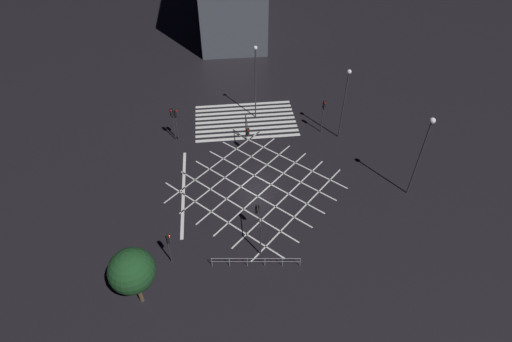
% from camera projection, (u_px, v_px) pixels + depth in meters
% --- Properties ---
extents(ground_plane, '(200.00, 200.00, 0.00)m').
position_uv_depth(ground_plane, '(256.00, 186.00, 40.35)').
color(ground_plane, black).
extents(road_markings, '(18.34, 24.66, 0.01)m').
position_uv_depth(road_markings, '(246.00, 140.00, 45.98)').
color(road_markings, silver).
rests_on(road_markings, ground_plane).
extents(traffic_light_se_main, '(0.39, 0.36, 4.06)m').
position_uv_depth(traffic_light_se_main, '(176.00, 118.00, 44.17)').
color(traffic_light_se_main, '#2D2D30').
rests_on(traffic_light_se_main, ground_plane).
extents(traffic_light_ne_main, '(0.39, 0.36, 3.53)m').
position_uv_depth(traffic_light_ne_main, '(169.00, 242.00, 31.84)').
color(traffic_light_ne_main, '#2D2D30').
rests_on(traffic_light_ne_main, ground_plane).
extents(traffic_light_sw_cross, '(0.36, 0.39, 4.29)m').
position_uv_depth(traffic_light_sw_cross, '(324.00, 110.00, 45.11)').
color(traffic_light_sw_cross, '#2D2D30').
rests_on(traffic_light_sw_cross, ground_plane).
extents(traffic_light_median_south, '(0.36, 2.76, 3.47)m').
position_uv_depth(traffic_light_median_south, '(247.00, 129.00, 43.25)').
color(traffic_light_median_south, '#2D2D30').
rests_on(traffic_light_median_south, ground_plane).
extents(traffic_light_se_cross, '(0.36, 0.39, 4.28)m').
position_uv_depth(traffic_light_se_cross, '(172.00, 118.00, 43.97)').
color(traffic_light_se_cross, '#2D2D30').
rests_on(traffic_light_se_cross, ground_plane).
extents(traffic_light_median_north, '(0.36, 2.81, 3.54)m').
position_uv_depth(traffic_light_median_north, '(258.00, 220.00, 33.45)').
color(traffic_light_median_north, '#2D2D30').
rests_on(traffic_light_median_north, ground_plane).
extents(street_lamp_east, '(0.49, 0.49, 8.56)m').
position_uv_depth(street_lamp_east, '(346.00, 93.00, 42.58)').
color(street_lamp_east, '#2D2D30').
rests_on(street_lamp_east, ground_plane).
extents(street_lamp_west, '(0.55, 0.55, 8.91)m').
position_uv_depth(street_lamp_west, '(425.00, 141.00, 35.28)').
color(street_lamp_west, '#2D2D30').
rests_on(street_lamp_west, ground_plane).
extents(street_lamp_far, '(0.47, 0.47, 9.25)m').
position_uv_depth(street_lamp_far, '(255.00, 72.00, 45.44)').
color(street_lamp_far, '#2D2D30').
rests_on(street_lamp_far, ground_plane).
extents(street_tree_near, '(3.37, 3.37, 5.62)m').
position_uv_depth(street_tree_near, '(132.00, 271.00, 28.23)').
color(street_tree_near, brown).
rests_on(street_tree_near, ground_plane).
extents(pedestrian_railing, '(7.29, 0.86, 1.05)m').
position_uv_depth(pedestrian_railing, '(256.00, 261.00, 32.73)').
color(pedestrian_railing, '#9EA0A5').
rests_on(pedestrian_railing, ground_plane).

